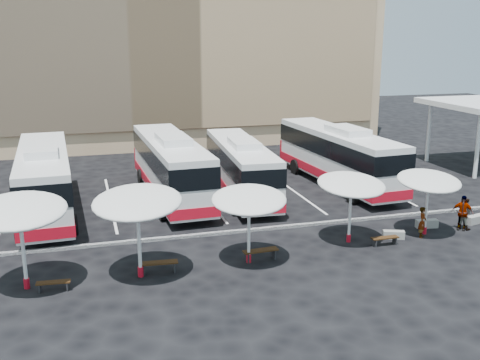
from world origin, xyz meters
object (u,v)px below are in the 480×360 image
object	(u,v)px
sunshade_2	(249,200)
conc_bench_0	(394,235)
sunshade_0	(19,211)
conc_bench_2	(475,219)
bus_3	(338,154)
sunshade_1	(137,202)
conc_bench_1	(427,224)
passenger_2	(462,213)
bus_0	(44,178)
passenger_1	(464,213)
passenger_0	(423,222)
sunshade_3	(351,185)
wood_bench_1	(159,264)
wood_bench_2	(261,252)
bus_2	(241,166)
wood_bench_0	(53,284)
wood_bench_3	(385,239)
sunshade_4	(429,181)
bus_1	(171,165)

from	to	relation	value
sunshade_2	conc_bench_0	world-z (taller)	sunshade_2
sunshade_0	conc_bench_2	xyz separation A→B (m)	(23.30, 1.93, -3.12)
bus_3	conc_bench_2	world-z (taller)	bus_3
sunshade_1	conc_bench_2	size ratio (longest dim) A/B	4.07
conc_bench_1	conc_bench_2	distance (m)	3.01
conc_bench_2	passenger_2	world-z (taller)	passenger_2
bus_0	conc_bench_1	world-z (taller)	bus_0
sunshade_2	passenger_1	world-z (taller)	sunshade_2
conc_bench_0	passenger_0	size ratio (longest dim) A/B	0.67
bus_3	conc_bench_1	xyz separation A→B (m)	(0.76, -9.65, -1.94)
sunshade_2	passenger_0	world-z (taller)	sunshade_2
sunshade_3	conc_bench_2	distance (m)	8.56
wood_bench_1	wood_bench_2	distance (m)	4.73
passenger_2	bus_2	bearing A→B (deg)	177.27
sunshade_1	wood_bench_0	bearing A→B (deg)	-172.64
bus_2	passenger_2	distance (m)	13.67
bus_0	conc_bench_1	distance (m)	21.73
passenger_2	wood_bench_3	bearing A→B (deg)	-126.66
bus_3	conc_bench_2	distance (m)	10.64
bus_0	conc_bench_2	world-z (taller)	bus_0
bus_3	sunshade_2	distance (m)	15.31
bus_0	passenger_2	world-z (taller)	bus_0
wood_bench_0	passenger_0	world-z (taller)	passenger_0
sunshade_1	sunshade_4	world-z (taller)	sunshade_1
bus_1	sunshade_0	bearing A→B (deg)	-126.29
bus_0	wood_bench_0	xyz separation A→B (m)	(0.73, -11.01, -1.81)
sunshade_1	sunshade_3	distance (m)	10.67
bus_0	sunshade_3	xyz separation A→B (m)	(14.88, -9.20, 0.86)
wood_bench_0	passenger_1	size ratio (longest dim) A/B	0.79
bus_3	sunshade_4	distance (m)	10.51
bus_3	conc_bench_0	world-z (taller)	bus_3
conc_bench_1	conc_bench_2	world-z (taller)	conc_bench_2
sunshade_0	wood_bench_1	distance (m)	6.23
sunshade_2	sunshade_4	distance (m)	10.07
sunshade_2	conc_bench_1	bearing A→B (deg)	10.36
bus_1	bus_3	distance (m)	11.64
sunshade_4	sunshade_2	bearing A→B (deg)	-173.61
wood_bench_2	passenger_0	bearing A→B (deg)	3.92
wood_bench_3	passenger_0	xyz separation A→B (m)	(2.45, 0.52, 0.48)
bus_3	bus_0	bearing A→B (deg)	179.91
bus_1	passenger_0	bearing A→B (deg)	-46.10
sunshade_2	passenger_1	xyz separation A→B (m)	(12.47, 1.25, -2.14)
wood_bench_0	passenger_2	xyz separation A→B (m)	(20.79, 1.81, 0.64)
sunshade_1	wood_bench_3	size ratio (longest dim) A/B	3.44
conc_bench_1	passenger_0	bearing A→B (deg)	-132.60
bus_1	sunshade_3	world-z (taller)	bus_1
bus_2	sunshade_3	distance (m)	10.23
sunshade_2	conc_bench_1	distance (m)	11.23
bus_0	passenger_2	bearing A→B (deg)	-25.58
bus_1	sunshade_1	bearing A→B (deg)	-107.61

